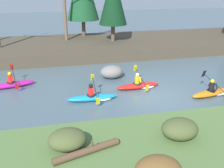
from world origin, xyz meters
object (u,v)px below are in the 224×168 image
(kayaker_trailing, at_px, (94,97))
(kayaker_far_back, at_px, (12,84))
(kayaker_middle, at_px, (140,85))
(boulder_midstream, at_px, (112,72))
(driftwood_log, at_px, (87,151))
(kayaker_lead, at_px, (213,92))

(kayaker_trailing, height_order, kayaker_far_back, same)
(kayaker_middle, relative_size, boulder_midstream, 1.82)
(kayaker_middle, xyz_separation_m, boulder_midstream, (-1.25, 2.16, 0.24))
(boulder_midstream, height_order, driftwood_log, driftwood_log)
(kayaker_far_back, bearing_deg, boulder_midstream, -9.96)
(kayaker_trailing, xyz_separation_m, driftwood_log, (-1.17, -5.78, 0.74))
(kayaker_middle, distance_m, kayaker_trailing, 3.17)
(kayaker_lead, height_order, boulder_midstream, kayaker_lead)
(kayaker_trailing, bearing_deg, kayaker_middle, 20.89)
(kayaker_lead, distance_m, boulder_midstream, 6.49)
(kayaker_lead, distance_m, kayaker_far_back, 11.98)
(kayaker_middle, relative_size, kayaker_far_back, 1.00)
(kayaker_trailing, distance_m, boulder_midstream, 3.69)
(kayaker_middle, bearing_deg, kayaker_trailing, -163.75)
(kayaker_trailing, distance_m, driftwood_log, 5.94)
(kayaker_middle, xyz_separation_m, driftwood_log, (-4.15, -6.86, 0.74))
(kayaker_lead, relative_size, kayaker_far_back, 1.00)
(kayaker_lead, xyz_separation_m, kayaker_trailing, (-6.75, 0.86, 0.00))
(kayaker_lead, height_order, kayaker_middle, same)
(kayaker_lead, bearing_deg, kayaker_trailing, 161.29)
(kayaker_middle, height_order, kayaker_far_back, same)
(kayaker_middle, xyz_separation_m, kayaker_trailing, (-2.98, -1.08, 0.00))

